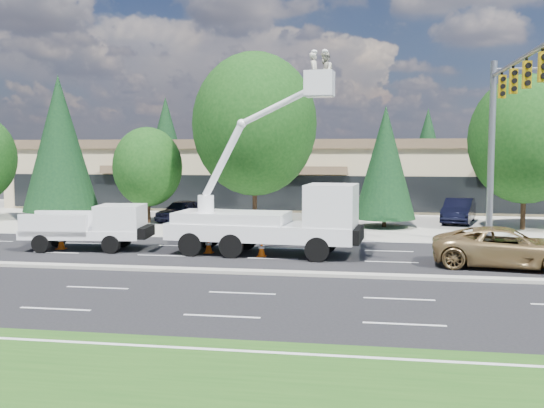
% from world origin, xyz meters
% --- Properties ---
extents(ground, '(140.00, 140.00, 0.00)m').
position_xyz_m(ground, '(0.00, 0.00, 0.00)').
color(ground, black).
rests_on(ground, ground).
extents(concrete_apron, '(140.00, 22.00, 0.01)m').
position_xyz_m(concrete_apron, '(0.00, 20.00, 0.01)').
color(concrete_apron, '#9A988C').
rests_on(concrete_apron, ground).
extents(road_median, '(120.00, 0.55, 0.12)m').
position_xyz_m(road_median, '(0.00, 0.00, 0.06)').
color(road_median, '#9A988C').
rests_on(road_median, ground).
extents(strip_mall, '(50.40, 15.40, 5.50)m').
position_xyz_m(strip_mall, '(0.00, 29.97, 2.83)').
color(strip_mall, tan).
rests_on(strip_mall, ground).
extents(tree_front_b, '(4.85, 4.85, 9.56)m').
position_xyz_m(tree_front_b, '(-16.00, 15.00, 5.13)').
color(tree_front_b, '#332114').
rests_on(tree_front_b, ground).
extents(tree_front_c, '(4.44, 4.44, 6.15)m').
position_xyz_m(tree_front_c, '(-10.00, 15.00, 3.60)').
color(tree_front_c, '#332114').
rests_on(tree_front_c, ground).
extents(tree_front_d, '(7.72, 7.72, 10.71)m').
position_xyz_m(tree_front_d, '(-3.00, 15.00, 6.27)').
color(tree_front_d, '#332114').
rests_on(tree_front_d, ground).
extents(tree_front_e, '(3.72, 3.72, 7.34)m').
position_xyz_m(tree_front_e, '(5.00, 15.00, 3.93)').
color(tree_front_e, '#332114').
rests_on(tree_front_e, ground).
extents(tree_front_f, '(6.53, 6.53, 9.05)m').
position_xyz_m(tree_front_f, '(13.00, 15.00, 5.30)').
color(tree_front_f, '#332114').
rests_on(tree_front_f, ground).
extents(tree_back_a, '(5.33, 5.33, 10.51)m').
position_xyz_m(tree_back_a, '(-18.00, 42.00, 5.64)').
color(tree_back_a, '#332114').
rests_on(tree_back_a, ground).
extents(tree_back_b, '(5.37, 5.37, 10.59)m').
position_xyz_m(tree_back_b, '(-4.00, 42.00, 5.68)').
color(tree_back_b, '#332114').
rests_on(tree_back_b, ground).
extents(tree_back_c, '(4.56, 4.56, 9.00)m').
position_xyz_m(tree_back_c, '(10.00, 42.00, 4.83)').
color(tree_back_c, '#332114').
rests_on(tree_back_c, ground).
extents(signal_mast, '(2.76, 10.16, 9.00)m').
position_xyz_m(signal_mast, '(10.03, 7.04, 6.06)').
color(signal_mast, gray).
rests_on(signal_mast, ground).
extents(utility_pickup, '(5.71, 2.64, 2.12)m').
position_xyz_m(utility_pickup, '(-8.69, 4.24, 0.87)').
color(utility_pickup, white).
rests_on(utility_pickup, ground).
extents(bucket_truck, '(8.56, 3.33, 8.91)m').
position_xyz_m(bucket_truck, '(0.12, 4.13, 1.92)').
color(bucket_truck, white).
rests_on(bucket_truck, ground).
extents(traffic_cone_a, '(0.40, 0.40, 0.70)m').
position_xyz_m(traffic_cone_a, '(-10.29, 4.23, 0.34)').
color(traffic_cone_a, '#EB5707').
rests_on(traffic_cone_a, ground).
extents(traffic_cone_b, '(0.40, 0.40, 0.70)m').
position_xyz_m(traffic_cone_b, '(-3.11, 4.24, 0.34)').
color(traffic_cone_b, '#EB5707').
rests_on(traffic_cone_b, ground).
extents(traffic_cone_c, '(0.40, 0.40, 0.70)m').
position_xyz_m(traffic_cone_c, '(-0.58, 3.70, 0.34)').
color(traffic_cone_c, '#EB5707').
rests_on(traffic_cone_c, ground).
extents(traffic_cone_d, '(0.40, 0.40, 0.70)m').
position_xyz_m(traffic_cone_d, '(7.41, 3.42, 0.34)').
color(traffic_cone_d, '#EB5707').
rests_on(traffic_cone_d, ground).
extents(minivan, '(6.05, 3.43, 1.59)m').
position_xyz_m(minivan, '(9.48, 2.80, 0.80)').
color(minivan, '#9C7D4B').
rests_on(minivan, ground).
extents(parked_car_west, '(2.89, 4.51, 1.43)m').
position_xyz_m(parked_car_west, '(-8.10, 16.00, 0.71)').
color(parked_car_west, black).
rests_on(parked_car_west, ground).
extents(parked_car_east, '(2.87, 5.12, 1.60)m').
position_xyz_m(parked_car_east, '(9.78, 17.92, 0.80)').
color(parked_car_east, black).
rests_on(parked_car_east, ground).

